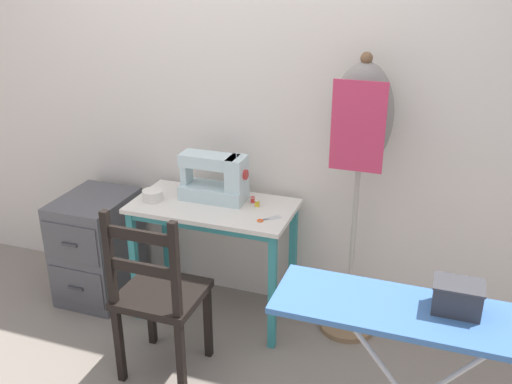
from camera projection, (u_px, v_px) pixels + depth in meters
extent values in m
plane|color=gray|center=(200.00, 335.00, 3.25)|extent=(14.00, 14.00, 0.00)
cube|color=silver|center=(231.00, 94.00, 3.22)|extent=(10.00, 0.05, 2.55)
cube|color=silver|center=(213.00, 206.00, 3.18)|extent=(0.91, 0.47, 0.02)
cube|color=teal|center=(199.00, 226.00, 3.03)|extent=(0.83, 0.03, 0.04)
cube|color=teal|center=(135.00, 266.00, 3.28)|extent=(0.04, 0.04, 0.69)
cube|color=teal|center=(272.00, 293.00, 3.03)|extent=(0.04, 0.04, 0.69)
cube|color=teal|center=(167.00, 237.00, 3.62)|extent=(0.04, 0.04, 0.69)
cube|color=teal|center=(293.00, 258.00, 3.37)|extent=(0.04, 0.04, 0.69)
cube|color=silver|center=(214.00, 192.00, 3.23)|extent=(0.37, 0.18, 0.08)
cube|color=silver|center=(237.00, 174.00, 3.14)|extent=(0.09, 0.15, 0.18)
cube|color=silver|center=(209.00, 161.00, 3.16)|extent=(0.32, 0.13, 0.07)
cube|color=silver|center=(186.00, 173.00, 3.24)|extent=(0.04, 0.10, 0.11)
cylinder|color=#B22D2D|center=(246.00, 175.00, 3.12)|extent=(0.02, 0.06, 0.06)
cylinder|color=#99999E|center=(236.00, 156.00, 3.10)|extent=(0.01, 0.01, 0.02)
cylinder|color=silver|center=(153.00, 195.00, 3.22)|extent=(0.12, 0.12, 0.06)
cylinder|color=gray|center=(152.00, 191.00, 3.21)|extent=(0.09, 0.09, 0.01)
cube|color=silver|center=(271.00, 218.00, 3.01)|extent=(0.07, 0.09, 0.00)
cube|color=silver|center=(272.00, 219.00, 3.00)|extent=(0.09, 0.07, 0.00)
torus|color=#DB511E|center=(260.00, 221.00, 2.98)|extent=(0.03, 0.03, 0.01)
torus|color=#DB511E|center=(260.00, 220.00, 2.98)|extent=(0.03, 0.03, 0.01)
cylinder|color=red|center=(253.00, 200.00, 3.19)|extent=(0.02, 0.02, 0.04)
cylinder|color=beige|center=(253.00, 197.00, 3.18)|extent=(0.03, 0.03, 0.00)
cylinder|color=beige|center=(253.00, 203.00, 3.20)|extent=(0.03, 0.03, 0.00)
cylinder|color=yellow|center=(257.00, 203.00, 3.14)|extent=(0.03, 0.03, 0.04)
cylinder|color=beige|center=(257.00, 200.00, 3.14)|extent=(0.03, 0.03, 0.00)
cylinder|color=beige|center=(257.00, 206.00, 3.15)|extent=(0.03, 0.03, 0.00)
cube|color=black|center=(162.00, 294.00, 2.83)|extent=(0.40, 0.38, 0.04)
cube|color=black|center=(151.00, 310.00, 3.11)|extent=(0.04, 0.04, 0.43)
cube|color=black|center=(208.00, 322.00, 3.01)|extent=(0.04, 0.04, 0.43)
cube|color=black|center=(119.00, 345.00, 2.83)|extent=(0.04, 0.04, 0.43)
cube|color=black|center=(181.00, 360.00, 2.73)|extent=(0.04, 0.04, 0.43)
cube|color=black|center=(109.00, 258.00, 2.64)|extent=(0.04, 0.04, 0.48)
cube|color=black|center=(175.00, 270.00, 2.54)|extent=(0.04, 0.04, 0.48)
cube|color=black|center=(139.00, 236.00, 2.53)|extent=(0.34, 0.02, 0.06)
cube|color=black|center=(142.00, 269.00, 2.60)|extent=(0.34, 0.02, 0.06)
cube|color=#4C4C51|center=(98.00, 247.00, 3.53)|extent=(0.39, 0.49, 0.66)
cube|color=#46464B|center=(70.00, 244.00, 3.26)|extent=(0.36, 0.01, 0.24)
cube|color=#333338|center=(69.00, 245.00, 3.25)|extent=(0.10, 0.01, 0.02)
cube|color=#46464B|center=(76.00, 287.00, 3.37)|extent=(0.36, 0.01, 0.24)
cube|color=#333338|center=(75.00, 288.00, 3.36)|extent=(0.10, 0.01, 0.02)
cylinder|color=#846647|center=(347.00, 325.00, 3.32)|extent=(0.32, 0.32, 0.03)
cylinder|color=#ADA89E|center=(353.00, 243.00, 3.11)|extent=(0.03, 0.03, 1.05)
ellipsoid|color=gray|center=(362.00, 116.00, 2.83)|extent=(0.31, 0.22, 0.54)
sphere|color=brown|center=(367.00, 58.00, 2.72)|extent=(0.06, 0.06, 0.06)
cube|color=#C63356|center=(358.00, 127.00, 2.74)|extent=(0.26, 0.01, 0.45)
cube|color=#3D6BAD|center=(422.00, 314.00, 2.05)|extent=(1.08, 0.33, 0.02)
cube|color=#333338|center=(457.00, 298.00, 2.03)|extent=(0.17, 0.12, 0.11)
cube|color=#38383D|center=(459.00, 284.00, 2.01)|extent=(0.18, 0.13, 0.01)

